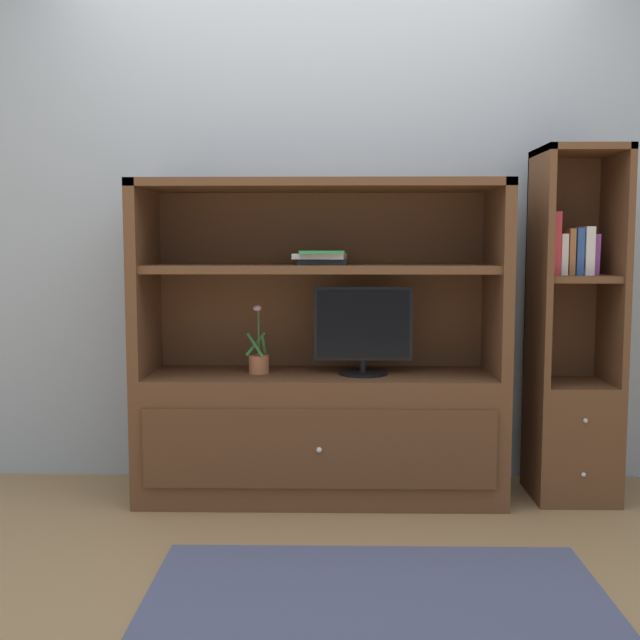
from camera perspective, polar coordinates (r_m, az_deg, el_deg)
ground_plane at (r=3.29m, az=-0.11°, el=-15.00°), size 8.00×8.00×0.00m
painted_rear_wall at (r=3.83m, az=0.11°, el=9.25°), size 6.00×0.10×2.80m
area_rug at (r=2.73m, az=4.14°, el=-19.33°), size 1.52×0.74×0.01m
media_console at (r=3.55m, az=0.02°, el=-5.74°), size 1.64×0.52×1.44m
tv_monitor at (r=3.48m, az=3.21°, el=-0.77°), size 0.45×0.23×0.40m
potted_plant at (r=3.53m, az=-4.55°, el=-3.02°), size 0.10×0.12×0.31m
magazine_stack at (r=3.48m, az=0.10°, el=4.65°), size 0.25×0.31×0.06m
bookshelf_tall at (r=3.70m, az=18.15°, el=-4.09°), size 0.36×0.39×1.58m
upright_book_row at (r=3.63m, az=18.01°, el=4.95°), size 0.21×0.18×0.28m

